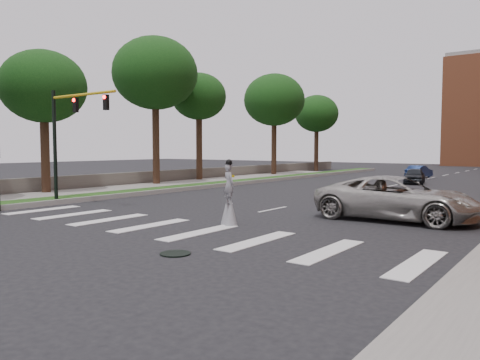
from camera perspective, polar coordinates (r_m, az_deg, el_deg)
ground_plane at (r=17.35m, az=-10.39°, el=-6.37°), size 160.00×160.00×0.00m
grass_median at (r=39.82m, az=-0.70°, el=-0.29°), size 2.00×60.00×0.25m
median_curb at (r=39.20m, az=0.52°, el=-0.33°), size 0.20×60.00×0.28m
sidewalk_left at (r=34.72m, az=-14.75°, el=-1.11°), size 4.00×60.00×0.18m
stone_wall at (r=44.81m, az=-4.77°, el=0.72°), size 0.50×56.00×1.10m
manhole at (r=13.87m, az=-7.89°, el=-8.88°), size 0.90×0.90×0.04m
traffic_signal at (r=26.66m, az=-20.30°, el=6.01°), size 5.30×0.23×6.20m
stilt_performer at (r=18.64m, az=-1.35°, el=-2.53°), size 0.81×0.65×2.64m
suv_crossing at (r=20.98m, az=18.62°, el=-2.12°), size 6.81×3.22×1.88m
car_near at (r=42.72m, az=20.50°, el=0.49°), size 2.39×4.21×1.35m
car_mid at (r=50.79m, az=20.99°, el=0.95°), size 1.83×4.01×1.27m
tree_1 at (r=33.20m, az=-22.86°, el=10.38°), size 5.49×5.49×9.36m
tree_2 at (r=38.76m, az=-10.31°, el=12.63°), size 6.79×6.79×11.89m
tree_3 at (r=43.19m, az=-5.04°, el=10.01°), size 4.98×4.98×9.84m
tree_4 at (r=51.61m, az=4.19°, el=9.67°), size 6.62×6.62×11.07m
tree_5 at (r=61.88m, az=9.33°, el=7.95°), size 5.62×5.62×9.86m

